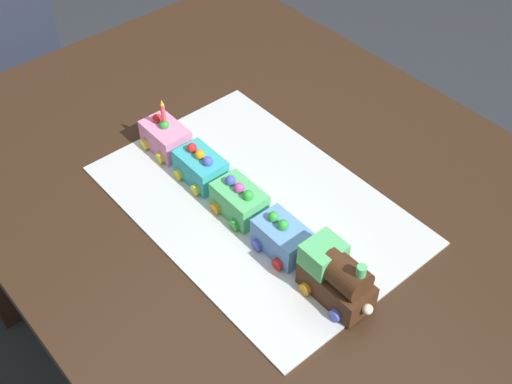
# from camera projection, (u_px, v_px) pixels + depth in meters

# --- Properties ---
(ground_plane) EXTENTS (8.00, 8.00, 0.00)m
(ground_plane) POSITION_uv_depth(u_px,v_px,m) (265.00, 376.00, 1.79)
(ground_plane) COLOR #2D3038
(dining_table) EXTENTS (1.40, 1.00, 0.74)m
(dining_table) POSITION_uv_depth(u_px,v_px,m) (267.00, 223.00, 1.34)
(dining_table) COLOR #382316
(dining_table) RESTS_ON ground
(cake_board) EXTENTS (0.60, 0.40, 0.00)m
(cake_board) POSITION_uv_depth(u_px,v_px,m) (256.00, 204.00, 1.22)
(cake_board) COLOR silver
(cake_board) RESTS_ON dining_table
(cake_locomotive) EXTENTS (0.14, 0.08, 0.12)m
(cake_locomotive) POSITION_uv_depth(u_px,v_px,m) (336.00, 277.00, 1.04)
(cake_locomotive) COLOR #472816
(cake_locomotive) RESTS_ON cake_board
(cake_car_caboose_sky_blue) EXTENTS (0.10, 0.08, 0.07)m
(cake_car_caboose_sky_blue) POSITION_uv_depth(u_px,v_px,m) (282.00, 238.00, 1.13)
(cake_car_caboose_sky_blue) COLOR #669EEA
(cake_car_caboose_sky_blue) RESTS_ON cake_board
(cake_car_gondola_mint_green) EXTENTS (0.10, 0.08, 0.07)m
(cake_car_gondola_mint_green) POSITION_uv_depth(u_px,v_px,m) (240.00, 200.00, 1.19)
(cake_car_gondola_mint_green) COLOR #59CC7A
(cake_car_gondola_mint_green) RESTS_ON cake_board
(cake_car_hopper_turquoise) EXTENTS (0.10, 0.08, 0.07)m
(cake_car_hopper_turquoise) POSITION_uv_depth(u_px,v_px,m) (201.00, 167.00, 1.25)
(cake_car_hopper_turquoise) COLOR #38B7C6
(cake_car_hopper_turquoise) RESTS_ON cake_board
(cake_car_flatbed_bubblegum) EXTENTS (0.10, 0.08, 0.07)m
(cake_car_flatbed_bubblegum) POSITION_uv_depth(u_px,v_px,m) (166.00, 137.00, 1.31)
(cake_car_flatbed_bubblegum) COLOR pink
(cake_car_flatbed_bubblegum) RESTS_ON cake_board
(birthday_candle) EXTENTS (0.01, 0.01, 0.05)m
(birthday_candle) POSITION_uv_depth(u_px,v_px,m) (163.00, 111.00, 1.27)
(birthday_candle) COLOR #F24C59
(birthday_candle) RESTS_ON cake_car_flatbed_bubblegum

